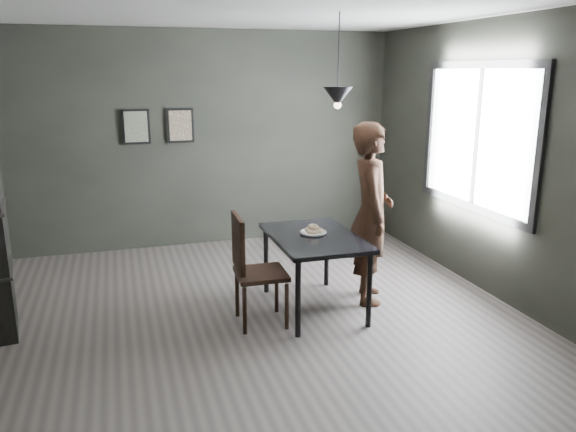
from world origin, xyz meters
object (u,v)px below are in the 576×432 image
object	(u,v)px
cafe_table	(314,243)
wood_chair	(251,263)
pendant_lamp	(338,96)
white_plate	(313,233)
woman	(371,213)

from	to	relation	value
cafe_table	wood_chair	world-z (taller)	wood_chair
cafe_table	pendant_lamp	xyz separation A→B (m)	(0.25, 0.10, 1.38)
white_plate	pendant_lamp	xyz separation A→B (m)	(0.24, 0.04, 1.29)
cafe_table	woman	distance (m)	0.66
wood_chair	pendant_lamp	world-z (taller)	pendant_lamp
cafe_table	woman	size ratio (longest dim) A/B	0.66
wood_chair	white_plate	bearing A→B (deg)	20.60
pendant_lamp	wood_chair	bearing A→B (deg)	-164.07
woman	pendant_lamp	size ratio (longest dim) A/B	2.10
woman	wood_chair	distance (m)	1.34
white_plate	pendant_lamp	distance (m)	1.32
white_plate	wood_chair	xyz separation A→B (m)	(-0.68, -0.23, -0.16)
cafe_table	white_plate	world-z (taller)	white_plate
cafe_table	wood_chair	bearing A→B (deg)	-166.37
cafe_table	wood_chair	xyz separation A→B (m)	(-0.67, -0.16, -0.08)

